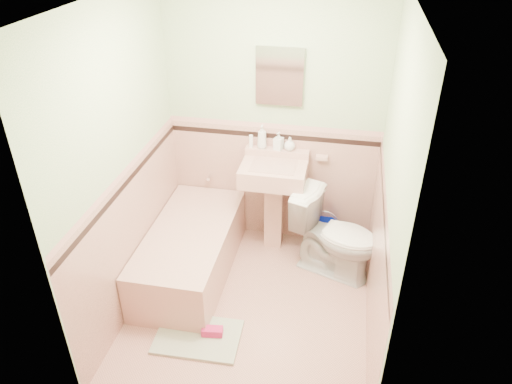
% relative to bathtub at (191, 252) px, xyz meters
% --- Properties ---
extents(floor, '(2.20, 2.20, 0.00)m').
position_rel_bathtub_xyz_m(floor, '(0.63, -0.33, -0.23)').
color(floor, tan).
rests_on(floor, ground).
extents(ceiling, '(2.20, 2.20, 0.00)m').
position_rel_bathtub_xyz_m(ceiling, '(0.63, -0.33, 2.27)').
color(ceiling, white).
rests_on(ceiling, ground).
extents(wall_back, '(2.50, 0.00, 2.50)m').
position_rel_bathtub_xyz_m(wall_back, '(0.63, 0.77, 1.02)').
color(wall_back, beige).
rests_on(wall_back, ground).
extents(wall_front, '(2.50, 0.00, 2.50)m').
position_rel_bathtub_xyz_m(wall_front, '(0.63, -1.43, 1.02)').
color(wall_front, beige).
rests_on(wall_front, ground).
extents(wall_left, '(0.00, 2.50, 2.50)m').
position_rel_bathtub_xyz_m(wall_left, '(-0.37, -0.33, 1.02)').
color(wall_left, beige).
rests_on(wall_left, ground).
extents(wall_right, '(0.00, 2.50, 2.50)m').
position_rel_bathtub_xyz_m(wall_right, '(1.63, -0.33, 1.02)').
color(wall_right, beige).
rests_on(wall_right, ground).
extents(wainscot_back, '(2.00, 0.00, 2.00)m').
position_rel_bathtub_xyz_m(wainscot_back, '(0.63, 0.76, 0.38)').
color(wainscot_back, tan).
rests_on(wainscot_back, ground).
extents(wainscot_front, '(2.00, 0.00, 2.00)m').
position_rel_bathtub_xyz_m(wainscot_front, '(0.63, -1.42, 0.38)').
color(wainscot_front, tan).
rests_on(wainscot_front, ground).
extents(wainscot_left, '(0.00, 2.20, 2.20)m').
position_rel_bathtub_xyz_m(wainscot_left, '(-0.36, -0.33, 0.38)').
color(wainscot_left, tan).
rests_on(wainscot_left, ground).
extents(wainscot_right, '(0.00, 2.20, 2.20)m').
position_rel_bathtub_xyz_m(wainscot_right, '(1.62, -0.33, 0.38)').
color(wainscot_right, tan).
rests_on(wainscot_right, ground).
extents(accent_back, '(2.00, 0.00, 2.00)m').
position_rel_bathtub_xyz_m(accent_back, '(0.63, 0.75, 0.90)').
color(accent_back, black).
rests_on(accent_back, ground).
extents(accent_front, '(2.00, 0.00, 2.00)m').
position_rel_bathtub_xyz_m(accent_front, '(0.63, -1.41, 0.90)').
color(accent_front, black).
rests_on(accent_front, ground).
extents(accent_left, '(0.00, 2.20, 2.20)m').
position_rel_bathtub_xyz_m(accent_left, '(-0.35, -0.33, 0.89)').
color(accent_left, black).
rests_on(accent_left, ground).
extents(accent_right, '(0.00, 2.20, 2.20)m').
position_rel_bathtub_xyz_m(accent_right, '(1.61, -0.33, 0.89)').
color(accent_right, black).
rests_on(accent_right, ground).
extents(cap_back, '(2.00, 0.00, 2.00)m').
position_rel_bathtub_xyz_m(cap_back, '(0.63, 0.75, 0.99)').
color(cap_back, tan).
rests_on(cap_back, ground).
extents(cap_front, '(2.00, 0.00, 2.00)m').
position_rel_bathtub_xyz_m(cap_front, '(0.63, -1.41, 0.99)').
color(cap_front, tan).
rests_on(cap_front, ground).
extents(cap_left, '(0.00, 2.20, 2.20)m').
position_rel_bathtub_xyz_m(cap_left, '(-0.35, -0.33, 1.00)').
color(cap_left, tan).
rests_on(cap_left, ground).
extents(cap_right, '(0.00, 2.20, 2.20)m').
position_rel_bathtub_xyz_m(cap_right, '(1.61, -0.33, 1.00)').
color(cap_right, tan).
rests_on(cap_right, ground).
extents(bathtub, '(0.70, 1.50, 0.45)m').
position_rel_bathtub_xyz_m(bathtub, '(0.00, 0.00, 0.00)').
color(bathtub, tan).
rests_on(bathtub, floor).
extents(tub_faucet, '(0.04, 0.12, 0.04)m').
position_rel_bathtub_xyz_m(tub_faucet, '(0.00, 0.72, 0.41)').
color(tub_faucet, silver).
rests_on(tub_faucet, wall_back).
extents(sink, '(0.60, 0.49, 0.94)m').
position_rel_bathtub_xyz_m(sink, '(0.68, 0.53, 0.25)').
color(sink, tan).
rests_on(sink, floor).
extents(sink_faucet, '(0.02, 0.02, 0.10)m').
position_rel_bathtub_xyz_m(sink_faucet, '(0.68, 0.67, 0.72)').
color(sink_faucet, silver).
rests_on(sink_faucet, sink).
extents(medicine_cabinet, '(0.40, 0.04, 0.50)m').
position_rel_bathtub_xyz_m(medicine_cabinet, '(0.68, 0.74, 1.47)').
color(medicine_cabinet, white).
rests_on(medicine_cabinet, wall_back).
extents(soap_dish, '(0.11, 0.06, 0.04)m').
position_rel_bathtub_xyz_m(soap_dish, '(1.10, 0.73, 0.72)').
color(soap_dish, tan).
rests_on(soap_dish, wall_back).
extents(soap_bottle_left, '(0.09, 0.09, 0.23)m').
position_rel_bathtub_xyz_m(soap_bottle_left, '(0.53, 0.71, 0.90)').
color(soap_bottle_left, '#B2B2B2').
rests_on(soap_bottle_left, sink).
extents(soap_bottle_mid, '(0.10, 0.10, 0.17)m').
position_rel_bathtub_xyz_m(soap_bottle_mid, '(0.69, 0.71, 0.87)').
color(soap_bottle_mid, '#B2B2B2').
rests_on(soap_bottle_mid, sink).
extents(soap_bottle_right, '(0.13, 0.13, 0.13)m').
position_rel_bathtub_xyz_m(soap_bottle_right, '(0.79, 0.71, 0.85)').
color(soap_bottle_right, '#B2B2B2').
rests_on(soap_bottle_right, sink).
extents(tube, '(0.04, 0.04, 0.12)m').
position_rel_bathtub_xyz_m(tube, '(0.43, 0.71, 0.84)').
color(tube, white).
rests_on(tube, sink).
extents(toilet, '(0.89, 0.69, 0.80)m').
position_rel_bathtub_xyz_m(toilet, '(1.30, 0.28, 0.18)').
color(toilet, white).
rests_on(toilet, floor).
extents(bucket, '(0.34, 0.34, 0.28)m').
position_rel_bathtub_xyz_m(bucket, '(1.18, 0.64, -0.09)').
color(bucket, '#00119D').
rests_on(bucket, floor).
extents(bath_mat, '(0.69, 0.47, 0.03)m').
position_rel_bathtub_xyz_m(bath_mat, '(0.29, -0.77, -0.21)').
color(bath_mat, '#91A388').
rests_on(bath_mat, floor).
extents(shoe, '(0.18, 0.10, 0.07)m').
position_rel_bathtub_xyz_m(shoe, '(0.40, -0.74, -0.16)').
color(shoe, '#BF1E59').
rests_on(shoe, bath_mat).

